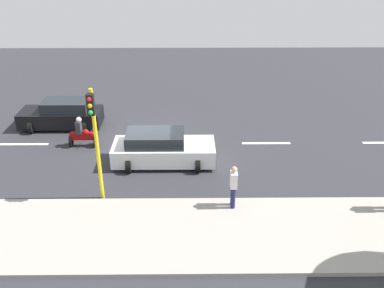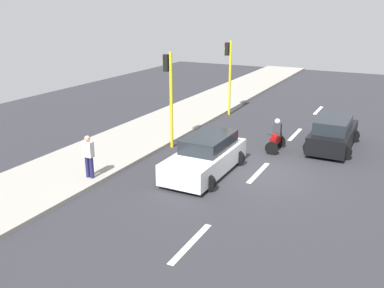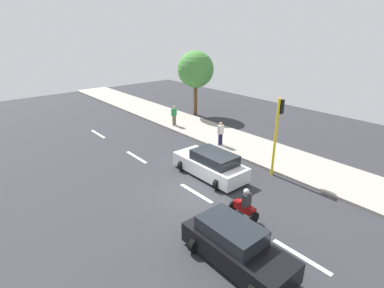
{
  "view_description": "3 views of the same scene",
  "coord_description": "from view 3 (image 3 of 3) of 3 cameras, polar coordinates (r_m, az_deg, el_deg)",
  "views": [
    {
      "loc": [
        18.2,
        2.14,
        9.1
      ],
      "look_at": [
        2.48,
        2.28,
        1.22
      ],
      "focal_mm": 38.43,
      "sensor_mm": 36.0,
      "label": 1
    },
    {
      "loc": [
        -4.84,
        15.37,
        6.48
      ],
      "look_at": [
        2.1,
        1.83,
        1.46
      ],
      "focal_mm": 39.39,
      "sensor_mm": 36.0,
      "label": 2
    },
    {
      "loc": [
        -8.87,
        -10.21,
        8.01
      ],
      "look_at": [
        1.94,
        2.62,
        1.45
      ],
      "focal_mm": 28.16,
      "sensor_mm": 36.0,
      "label": 3
    }
  ],
  "objects": [
    {
      "name": "car_black",
      "position": [
        11.44,
        8.26,
        -18.57
      ],
      "size": [
        2.13,
        4.25,
        1.52
      ],
      "color": "black",
      "rests_on": "ground"
    },
    {
      "name": "pedestrian_near_signal",
      "position": [
        21.24,
        5.43,
        2.14
      ],
      "size": [
        0.4,
        0.24,
        1.69
      ],
      "color": "#1E1E4C",
      "rests_on": "sidewalk"
    },
    {
      "name": "pedestrian_by_tree",
      "position": [
        25.57,
        -3.42,
        5.53
      ],
      "size": [
        0.4,
        0.24,
        1.69
      ],
      "color": "#72604C",
      "rests_on": "sidewalk"
    },
    {
      "name": "sidewalk",
      "position": [
        20.47,
        15.77,
        -2.32
      ],
      "size": [
        4.0,
        60.0,
        0.15
      ],
      "primitive_type": "cube",
      "color": "#9E998E",
      "rests_on": "ground"
    },
    {
      "name": "lane_stripe_south",
      "position": [
        20.13,
        -10.48,
        -2.46
      ],
      "size": [
        0.2,
        2.4,
        0.01
      ],
      "primitive_type": "cube",
      "color": "white",
      "rests_on": "ground"
    },
    {
      "name": "lane_stripe_far_south",
      "position": [
        25.22,
        -17.38,
        1.83
      ],
      "size": [
        0.2,
        2.4,
        0.01
      ],
      "primitive_type": "cube",
      "color": "white",
      "rests_on": "ground"
    },
    {
      "name": "traffic_light_midblock",
      "position": [
        17.17,
        15.91,
        3.3
      ],
      "size": [
        0.49,
        0.24,
        4.5
      ],
      "color": "yellow",
      "rests_on": "ground"
    },
    {
      "name": "motorcycle",
      "position": [
        13.72,
        9.86,
        -11.5
      ],
      "size": [
        0.6,
        1.3,
        1.53
      ],
      "color": "black",
      "rests_on": "ground"
    },
    {
      "name": "ground_plane",
      "position": [
        15.74,
        0.76,
        -9.45
      ],
      "size": [
        40.0,
        60.0,
        0.1
      ],
      "primitive_type": "cube",
      "color": "#2D2D33"
    },
    {
      "name": "lane_stripe_mid",
      "position": [
        15.71,
        0.77,
        -9.28
      ],
      "size": [
        0.2,
        2.4,
        0.01
      ],
      "primitive_type": "cube",
      "color": "white",
      "rests_on": "ground"
    },
    {
      "name": "street_tree_center",
      "position": [
        28.64,
        0.67,
        13.9
      ],
      "size": [
        3.36,
        3.36,
        6.01
      ],
      "color": "brown",
      "rests_on": "ground"
    },
    {
      "name": "lane_stripe_north",
      "position": [
        12.67,
        19.94,
        -19.37
      ],
      "size": [
        0.2,
        2.4,
        0.01
      ],
      "primitive_type": "cube",
      "color": "white",
      "rests_on": "ground"
    },
    {
      "name": "car_white",
      "position": [
        17.15,
        3.58,
        -3.88
      ],
      "size": [
        2.25,
        4.53,
        1.52
      ],
      "color": "white",
      "rests_on": "ground"
    }
  ]
}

